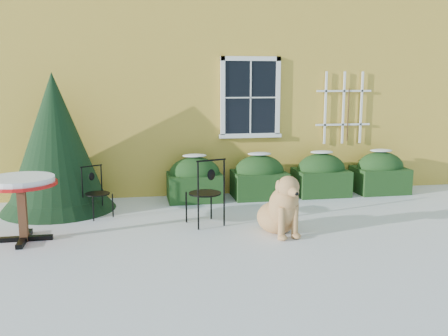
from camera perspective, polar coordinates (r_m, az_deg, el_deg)
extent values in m
plane|color=white|center=(7.46, 1.40, -8.16)|extent=(80.00, 80.00, 0.00)
cube|color=yellow|center=(14.03, -4.53, 12.77)|extent=(12.00, 8.00, 6.00)
cube|color=black|center=(10.18, 3.03, 8.04)|extent=(1.05, 0.03, 1.45)
cube|color=white|center=(10.17, 3.09, 12.38)|extent=(1.23, 0.06, 0.09)
cube|color=white|center=(10.22, 3.00, 3.72)|extent=(1.23, 0.06, 0.09)
cube|color=white|center=(10.05, -0.15, 8.03)|extent=(0.09, 0.06, 1.63)
cube|color=white|center=(10.31, 6.16, 8.03)|extent=(0.09, 0.06, 1.63)
cube|color=white|center=(10.16, 3.06, 8.04)|extent=(0.02, 0.02, 1.45)
cube|color=white|center=(10.16, 3.06, 8.04)|extent=(1.05, 0.02, 0.02)
cube|color=white|center=(10.22, 3.00, 3.70)|extent=(1.29, 0.14, 0.07)
cube|color=white|center=(10.65, 11.51, 6.74)|extent=(0.04, 0.03, 1.50)
cube|color=white|center=(10.81, 13.49, 6.71)|extent=(0.04, 0.03, 1.50)
cube|color=white|center=(10.97, 15.42, 6.67)|extent=(0.04, 0.03, 1.50)
cube|color=white|center=(10.83, 13.42, 4.86)|extent=(1.20, 0.03, 0.04)
cube|color=white|center=(10.79, 13.57, 8.56)|extent=(1.20, 0.03, 0.04)
cylinder|color=#472D19|center=(10.84, 13.99, 5.90)|extent=(0.02, 0.02, 1.10)
cube|color=#153213|center=(9.78, -3.37, -2.18)|extent=(1.05, 0.80, 0.52)
ellipsoid|color=#153213|center=(9.72, -3.38, -0.68)|extent=(1.00, 0.72, 0.67)
ellipsoid|color=white|center=(9.66, -3.41, 1.43)|extent=(0.47, 0.32, 0.06)
cube|color=#153213|center=(10.01, 4.04, -1.89)|extent=(1.05, 0.80, 0.52)
ellipsoid|color=#153213|center=(9.96, 4.06, -0.42)|extent=(1.00, 0.72, 0.67)
ellipsoid|color=white|center=(9.90, 4.08, 1.63)|extent=(0.47, 0.32, 0.06)
cube|color=#153213|center=(10.41, 10.99, -1.60)|extent=(1.05, 0.80, 0.52)
ellipsoid|color=#153213|center=(10.36, 11.04, -0.18)|extent=(1.00, 0.72, 0.67)
ellipsoid|color=white|center=(10.30, 11.11, 1.79)|extent=(0.47, 0.32, 0.06)
cube|color=#153213|center=(10.94, 17.35, -1.30)|extent=(1.05, 0.80, 0.52)
ellipsoid|color=#153213|center=(10.90, 17.42, 0.04)|extent=(1.00, 0.72, 0.67)
ellipsoid|color=white|center=(10.84, 17.52, 1.92)|extent=(0.47, 0.32, 0.06)
cone|color=black|center=(9.49, -18.49, -1.04)|extent=(2.04, 2.04, 1.18)
cone|color=black|center=(9.39, -18.71, 2.82)|extent=(1.82, 1.82, 2.47)
cube|color=black|center=(7.94, -21.84, -7.50)|extent=(0.80, 0.09, 0.07)
cube|color=black|center=(7.94, -21.84, -7.50)|extent=(0.09, 0.80, 0.07)
cube|color=#57331E|center=(7.84, -22.03, -4.75)|extent=(0.11, 0.11, 0.86)
cylinder|color=red|center=(7.74, -22.24, -1.67)|extent=(1.03, 1.03, 0.05)
cylinder|color=white|center=(7.73, -22.27, -1.26)|extent=(0.96, 0.96, 0.08)
cylinder|color=black|center=(8.45, -1.48, -4.14)|extent=(0.03, 0.03, 0.52)
cylinder|color=black|center=(8.26, -4.33, -4.50)|extent=(0.03, 0.03, 0.52)
cylinder|color=black|center=(8.06, 0.01, -4.84)|extent=(0.03, 0.03, 0.52)
cylinder|color=black|center=(7.86, -2.95, -5.25)|extent=(0.03, 0.03, 0.52)
cylinder|color=black|center=(8.09, -2.20, -2.90)|extent=(0.53, 0.53, 0.02)
cylinder|color=black|center=(7.93, 0.01, -1.03)|extent=(0.03, 0.03, 0.57)
cylinder|color=black|center=(7.73, -2.98, -1.34)|extent=(0.03, 0.03, 0.57)
cylinder|color=black|center=(7.78, -1.47, 0.89)|extent=(0.49, 0.18, 0.03)
ellipsoid|color=black|center=(7.82, -1.47, -0.77)|extent=(0.14, 0.08, 0.18)
cylinder|color=black|center=(8.61, -14.71, -4.57)|extent=(0.02, 0.02, 0.41)
cylinder|color=black|center=(8.77, -12.59, -4.21)|extent=(0.02, 0.02, 0.41)
cylinder|color=black|center=(8.93, -15.79, -4.10)|extent=(0.02, 0.02, 0.41)
cylinder|color=black|center=(9.09, -13.72, -3.76)|extent=(0.02, 0.02, 0.41)
cylinder|color=black|center=(8.80, -14.26, -2.86)|extent=(0.42, 0.42, 0.02)
cylinder|color=black|center=(8.83, -15.92, -1.38)|extent=(0.02, 0.02, 0.46)
cylinder|color=black|center=(8.99, -13.84, -1.08)|extent=(0.02, 0.02, 0.46)
cylinder|color=black|center=(8.87, -14.93, 0.21)|extent=(0.35, 0.23, 0.02)
ellipsoid|color=black|center=(8.90, -14.88, -0.94)|extent=(0.11, 0.08, 0.14)
ellipsoid|color=tan|center=(7.82, 6.06, -5.64)|extent=(0.72, 0.76, 0.49)
ellipsoid|color=tan|center=(7.57, 6.84, -4.43)|extent=(0.53, 0.49, 0.62)
sphere|color=tan|center=(7.48, 7.09, -3.55)|extent=(0.38, 0.38, 0.38)
cylinder|color=tan|center=(7.44, 6.58, -6.29)|extent=(0.10, 0.10, 0.49)
cylinder|color=tan|center=(7.54, 8.11, -6.10)|extent=(0.10, 0.10, 0.49)
ellipsoid|color=tan|center=(7.45, 6.74, -7.89)|extent=(0.13, 0.17, 0.08)
ellipsoid|color=tan|center=(7.55, 8.27, -7.68)|extent=(0.13, 0.17, 0.08)
cylinder|color=tan|center=(7.45, 7.14, -3.06)|extent=(0.27, 0.31, 0.27)
sphere|color=tan|center=(7.37, 7.36, -2.14)|extent=(0.32, 0.32, 0.32)
ellipsoid|color=tan|center=(7.26, 7.89, -2.71)|extent=(0.19, 0.27, 0.14)
sphere|color=black|center=(7.16, 8.30, -2.94)|extent=(0.06, 0.06, 0.06)
ellipsoid|color=tan|center=(7.35, 6.23, -2.15)|extent=(0.10, 0.12, 0.20)
ellipsoid|color=tan|center=(7.48, 8.16, -1.99)|extent=(0.10, 0.12, 0.20)
cylinder|color=tan|center=(8.16, 6.55, -6.12)|extent=(0.32, 0.36, 0.09)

